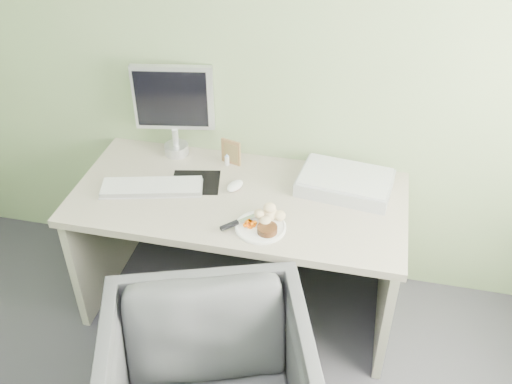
% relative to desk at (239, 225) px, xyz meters
% --- Properties ---
extents(wall_back, '(3.50, 0.00, 3.50)m').
position_rel_desk_xyz_m(wall_back, '(0.00, 0.38, 0.80)').
color(wall_back, '#89A171').
rests_on(wall_back, floor).
extents(desk, '(1.60, 0.75, 0.73)m').
position_rel_desk_xyz_m(desk, '(0.00, 0.00, 0.00)').
color(desk, '#AEA092').
rests_on(desk, floor).
extents(plate, '(0.23, 0.23, 0.01)m').
position_rel_desk_xyz_m(plate, '(0.16, -0.21, 0.19)').
color(plate, white).
rests_on(plate, desk).
extents(steak, '(0.12, 0.12, 0.03)m').
position_rel_desk_xyz_m(steak, '(0.19, -0.25, 0.21)').
color(steak, black).
rests_on(steak, plate).
extents(potato_pile, '(0.13, 0.11, 0.06)m').
position_rel_desk_xyz_m(potato_pile, '(0.18, -0.15, 0.22)').
color(potato_pile, tan).
rests_on(potato_pile, plate).
extents(carrot_heap, '(0.06, 0.06, 0.03)m').
position_rel_desk_xyz_m(carrot_heap, '(0.11, -0.22, 0.21)').
color(carrot_heap, '#F76505').
rests_on(carrot_heap, plate).
extents(steak_knife, '(0.17, 0.18, 0.02)m').
position_rel_desk_xyz_m(steak_knife, '(0.05, -0.23, 0.21)').
color(steak_knife, silver).
rests_on(steak_knife, plate).
extents(mousepad, '(0.27, 0.25, 0.00)m').
position_rel_desk_xyz_m(mousepad, '(-0.23, 0.06, 0.18)').
color(mousepad, black).
rests_on(mousepad, desk).
extents(keyboard, '(0.50, 0.26, 0.02)m').
position_rel_desk_xyz_m(keyboard, '(-0.42, -0.04, 0.20)').
color(keyboard, white).
rests_on(keyboard, desk).
extents(computer_mouse, '(0.09, 0.12, 0.04)m').
position_rel_desk_xyz_m(computer_mouse, '(-0.03, 0.05, 0.20)').
color(computer_mouse, white).
rests_on(computer_mouse, desk).
extents(photo_frame, '(0.11, 0.04, 0.14)m').
position_rel_desk_xyz_m(photo_frame, '(-0.10, 0.27, 0.25)').
color(photo_frame, '#935F44').
rests_on(photo_frame, desk).
extents(eyedrop_bottle, '(0.02, 0.02, 0.07)m').
position_rel_desk_xyz_m(eyedrop_bottle, '(-0.12, 0.25, 0.21)').
color(eyedrop_bottle, white).
rests_on(eyedrop_bottle, desk).
extents(scanner, '(0.47, 0.35, 0.07)m').
position_rel_desk_xyz_m(scanner, '(0.49, 0.17, 0.22)').
color(scanner, '#A8ABB0').
rests_on(scanner, desk).
extents(monitor, '(0.41, 0.14, 0.49)m').
position_rel_desk_xyz_m(monitor, '(-0.41, 0.31, 0.46)').
color(monitor, silver).
rests_on(monitor, desk).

